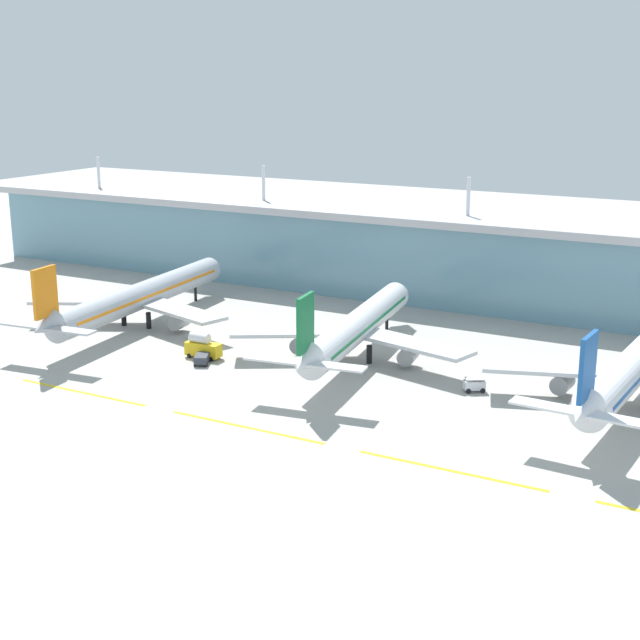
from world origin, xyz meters
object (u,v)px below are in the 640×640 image
Objects in this scene: airliner_near at (139,297)px; airliner_middle at (356,327)px; pushback_tug at (202,358)px; airliner_far at (631,369)px; baggage_cart at (474,385)px; fuel_truck at (202,347)px.

airliner_middle is at bearing 0.42° from airliner_near.
pushback_tug is at bearing -29.88° from airliner_near.
pushback_tug is at bearing -168.48° from airliner_far.
airliner_middle is 27.77m from baggage_cart.
airliner_near is 9.65× the size of fuel_truck.
pushback_tug is (-24.54, -16.54, -5.35)m from airliner_middle.
fuel_truck is at bearing -153.60° from airliner_middle.
airliner_near is 1.12× the size of airliner_far.
baggage_cart reaches higher than pushback_tug.
airliner_far is 26.03m from baggage_cart.
airliner_near and airliner_far have the same top height.
baggage_cart is at bearing -167.14° from airliner_far.
airliner_middle is 1.00× the size of airliner_far.
airliner_near is 17.59× the size of baggage_cart.
pushback_tug is 1.25× the size of baggage_cart.
airliner_far is 15.76× the size of baggage_cart.
airliner_near is at bearing 179.62° from airliner_far.
airliner_near and airliner_middle have the same top height.
fuel_truck reaches higher than pushback_tug.
airliner_far is at bearing 8.87° from fuel_truck.
airliner_near is at bearing 153.61° from fuel_truck.
pushback_tug is at bearing -56.43° from fuel_truck.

